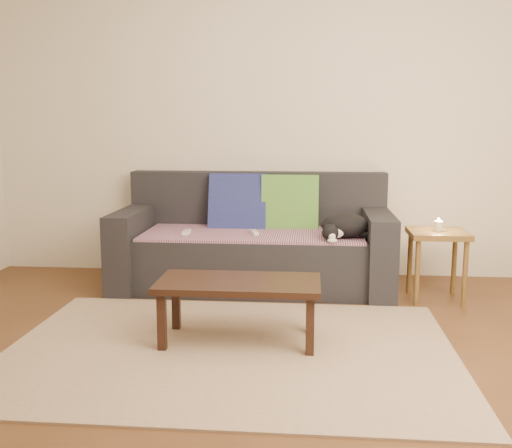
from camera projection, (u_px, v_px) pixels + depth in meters
The scene contains 13 objects.
ground at pixel (226, 361), 3.20m from camera, with size 4.50×4.50×0.00m, color brown.
back_wall at pixel (259, 119), 4.95m from camera, with size 4.50×0.04×2.60m, color beige.
sofa at pixel (254, 246), 4.69m from camera, with size 2.10×0.94×0.87m.
throw_blanket at pixel (253, 233), 4.58m from camera, with size 1.66×0.74×0.02m, color #432749.
cushion_navy at pixel (238, 203), 4.82m from camera, with size 0.46×0.12×0.46m, color navy.
cushion_green at pixel (290, 204), 4.78m from camera, with size 0.45×0.11×0.45m, color #0E5A3A.
cat at pixel (344, 226), 4.33m from camera, with size 0.43×0.41×0.18m.
wii_remote_a at pixel (186, 232), 4.49m from camera, with size 0.15×0.04×0.03m, color white.
wii_remote_b at pixel (254, 233), 4.48m from camera, with size 0.15×0.04×0.03m, color white.
side_table at pixel (438, 243), 4.27m from camera, with size 0.40×0.40×0.51m.
candle at pixel (438, 226), 4.25m from camera, with size 0.06×0.06×0.09m.
rug at pixel (230, 350), 3.35m from camera, with size 2.50×1.80×0.01m, color tan.
coffee_table at pixel (239, 288), 3.43m from camera, with size 0.93×0.47×0.37m.
Camera 1 is at (0.44, -3.01, 1.25)m, focal length 42.00 mm.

